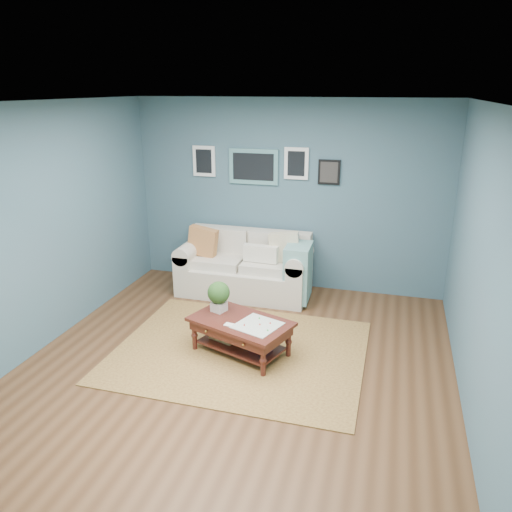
% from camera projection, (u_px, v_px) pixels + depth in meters
% --- Properties ---
extents(room_shell, '(5.00, 5.02, 2.70)m').
position_uv_depth(room_shell, '(233.00, 245.00, 4.90)').
color(room_shell, brown).
rests_on(room_shell, ground).
extents(area_rug, '(2.75, 2.20, 0.01)m').
position_uv_depth(area_rug, '(240.00, 351.00, 5.63)').
color(area_rug, brown).
rests_on(area_rug, ground).
extents(loveseat, '(1.89, 0.86, 0.97)m').
position_uv_depth(loveseat, '(251.00, 267.00, 7.11)').
color(loveseat, beige).
rests_on(loveseat, ground).
extents(coffee_table, '(1.24, 0.96, 0.76)m').
position_uv_depth(coffee_table, '(237.00, 324.00, 5.52)').
color(coffee_table, '#380C0B').
rests_on(coffee_table, ground).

